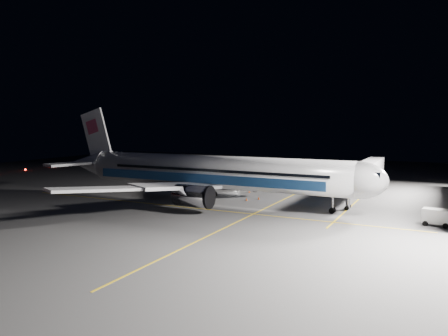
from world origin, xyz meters
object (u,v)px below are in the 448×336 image
safety_cone_a (259,198)px  safety_cone_b (247,199)px  baggage_tug (241,186)px  jet_bridge (363,172)px  safety_cone_c (249,191)px  service_truck (440,217)px  airliner (208,172)px

safety_cone_a → safety_cone_b: (-1.52, -1.96, 0.01)m
safety_cone_a → baggage_tug: bearing=129.7°
jet_bridge → safety_cone_c: (-20.57, -5.74, -4.30)m
service_truck → safety_cone_a: 30.28m
safety_cone_c → baggage_tug: bearing=137.7°
service_truck → safety_cone_b: size_ratio=8.67×
airliner → service_truck: bearing=-3.2°
service_truck → safety_cone_b: (-30.70, 6.05, -0.96)m
airliner → baggage_tug: 15.60m
baggage_tug → safety_cone_b: baggage_tug is taller
safety_cone_a → safety_cone_c: (-4.57, 6.36, 0.03)m
service_truck → airliner: bearing=-176.2°
baggage_tug → safety_cone_c: baggage_tug is taller
jet_bridge → airliner: bearing=-142.0°
airliner → jet_bridge: bearing=38.0°
service_truck → jet_bridge: bearing=130.3°
airliner → safety_cone_b: (5.56, 4.00, -4.89)m
airliner → service_truck: airliner is taller
jet_bridge → safety_cone_a: bearing=-142.9°
jet_bridge → safety_cone_a: (-16.00, -12.09, -4.32)m
jet_bridge → safety_cone_a: size_ratio=66.48×
safety_cone_a → safety_cone_c: 7.83m
jet_bridge → baggage_tug: size_ratio=15.00×
safety_cone_a → safety_cone_b: 2.48m
jet_bridge → safety_cone_a: 20.52m
jet_bridge → baggage_tug: (-23.47, -3.09, -3.82)m
service_truck → baggage_tug: 40.42m
safety_cone_b → safety_cone_c: safety_cone_c is taller
airliner → safety_cone_c: 13.48m
safety_cone_b → service_truck: bearing=-11.2°
airliner → safety_cone_b: bearing=35.7°
airliner → safety_cone_c: bearing=78.5°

